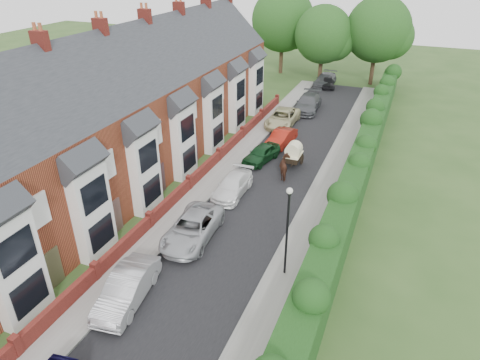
# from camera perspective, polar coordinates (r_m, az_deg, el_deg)

# --- Properties ---
(ground) EXTENTS (140.00, 140.00, 0.00)m
(ground) POSITION_cam_1_polar(r_m,az_deg,el_deg) (21.11, -6.67, -16.68)
(ground) COLOR #2D4C1E
(ground) RESTS_ON ground
(road) EXTENTS (6.00, 58.00, 0.02)m
(road) POSITION_cam_1_polar(r_m,az_deg,el_deg) (29.25, 2.60, -2.15)
(road) COLOR black
(road) RESTS_ON ground
(pavement_hedge_side) EXTENTS (2.20, 58.00, 0.12)m
(pavement_hedge_side) POSITION_cam_1_polar(r_m,az_deg,el_deg) (28.34, 10.44, -3.62)
(pavement_hedge_side) COLOR gray
(pavement_hedge_side) RESTS_ON ground
(pavement_house_side) EXTENTS (1.70, 58.00, 0.12)m
(pavement_house_side) POSITION_cam_1_polar(r_m,az_deg,el_deg) (30.53, -4.21, -0.68)
(pavement_house_side) COLOR gray
(pavement_house_side) RESTS_ON ground
(kerb_hedge_side) EXTENTS (0.18, 58.00, 0.13)m
(kerb_hedge_side) POSITION_cam_1_polar(r_m,az_deg,el_deg) (28.51, 8.39, -3.21)
(kerb_hedge_side) COLOR gray
(kerb_hedge_side) RESTS_ON ground
(kerb_house_side) EXTENTS (0.18, 58.00, 0.13)m
(kerb_house_side) POSITION_cam_1_polar(r_m,az_deg,el_deg) (30.22, -2.84, -0.95)
(kerb_house_side) COLOR gray
(kerb_house_side) RESTS_ON ground
(hedge) EXTENTS (2.10, 58.00, 2.85)m
(hedge) POSITION_cam_1_polar(r_m,az_deg,el_deg) (27.36, 14.39, -1.59)
(hedge) COLOR #143310
(hedge) RESTS_ON ground
(terrace_row) EXTENTS (9.05, 40.50, 11.50)m
(terrace_row) POSITION_cam_1_polar(r_m,az_deg,el_deg) (31.20, -16.27, 7.81)
(terrace_row) COLOR brown
(terrace_row) RESTS_ON ground
(garden_wall_row) EXTENTS (0.35, 40.35, 1.10)m
(garden_wall_row) POSITION_cam_1_polar(r_m,az_deg,el_deg) (29.99, -6.78, -0.52)
(garden_wall_row) COLOR maroon
(garden_wall_row) RESTS_ON ground
(lamppost) EXTENTS (0.32, 0.32, 5.16)m
(lamppost) POSITION_cam_1_polar(r_m,az_deg,el_deg) (20.87, 6.38, -5.51)
(lamppost) COLOR black
(lamppost) RESTS_ON ground
(tree_far_left) EXTENTS (7.14, 6.80, 9.29)m
(tree_far_left) POSITION_cam_1_polar(r_m,az_deg,el_deg) (54.65, 11.42, 18.30)
(tree_far_left) COLOR #332316
(tree_far_left) RESTS_ON ground
(tree_far_right) EXTENTS (7.98, 7.60, 10.31)m
(tree_far_right) POSITION_cam_1_polar(r_m,az_deg,el_deg) (55.70, 18.32, 18.30)
(tree_far_right) COLOR #332316
(tree_far_right) RESTS_ON ground
(tree_far_back) EXTENTS (8.40, 8.00, 10.82)m
(tree_far_back) POSITION_cam_1_polar(r_m,az_deg,el_deg) (58.79, 6.15, 20.25)
(tree_far_back) COLOR #332316
(tree_far_back) RESTS_ON ground
(car_silver_a) EXTENTS (2.22, 4.73, 1.50)m
(car_silver_a) POSITION_cam_1_polar(r_m,az_deg,el_deg) (21.54, -14.83, -13.76)
(car_silver_a) COLOR #ADADB2
(car_silver_a) RESTS_ON ground
(car_silver_b) EXTENTS (2.73, 5.31, 1.43)m
(car_silver_b) POSITION_cam_1_polar(r_m,az_deg,el_deg) (24.94, -6.37, -6.39)
(car_silver_b) COLOR #ACAEB3
(car_silver_b) RESTS_ON ground
(car_white) EXTENTS (1.84, 4.44, 1.28)m
(car_white) POSITION_cam_1_polar(r_m,az_deg,el_deg) (29.18, -0.99, -0.77)
(car_white) COLOR white
(car_white) RESTS_ON ground
(car_green) EXTENTS (2.38, 4.15, 1.33)m
(car_green) POSITION_cam_1_polar(r_m,az_deg,el_deg) (33.80, 2.88, 3.54)
(car_green) COLOR #113819
(car_green) RESTS_ON ground
(car_red) EXTENTS (1.92, 4.20, 1.33)m
(car_red) POSITION_cam_1_polar(r_m,az_deg,el_deg) (36.74, 5.50, 5.56)
(car_red) COLOR #9E1D11
(car_red) RESTS_ON ground
(car_beige) EXTENTS (2.55, 5.36, 1.48)m
(car_beige) POSITION_cam_1_polar(r_m,az_deg,el_deg) (41.17, 5.69, 8.23)
(car_beige) COLOR #C7BF90
(car_beige) RESTS_ON ground
(car_grey) EXTENTS (2.62, 5.68, 1.61)m
(car_grey) POSITION_cam_1_polar(r_m,az_deg,el_deg) (45.49, 9.05, 10.09)
(car_grey) COLOR #4C4E53
(car_grey) RESTS_ON ground
(car_black) EXTENTS (2.41, 4.04, 1.29)m
(car_black) POSITION_cam_1_polar(r_m,az_deg,el_deg) (54.15, 11.64, 12.66)
(car_black) COLOR black
(car_black) RESTS_ON ground
(horse) EXTENTS (1.57, 2.11, 1.62)m
(horse) POSITION_cam_1_polar(r_m,az_deg,el_deg) (31.42, 6.09, 1.68)
(horse) COLOR #442519
(horse) RESTS_ON ground
(horse_cart) EXTENTS (1.23, 2.71, 1.96)m
(horse_cart) POSITION_cam_1_polar(r_m,az_deg,el_deg) (33.10, 7.16, 3.65)
(horse_cart) COLOR black
(horse_cart) RESTS_ON ground
(car_extra_far) EXTENTS (2.31, 4.99, 1.41)m
(car_extra_far) POSITION_cam_1_polar(r_m,az_deg,el_deg) (54.96, 11.28, 13.00)
(car_extra_far) COLOR #53565A
(car_extra_far) RESTS_ON ground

